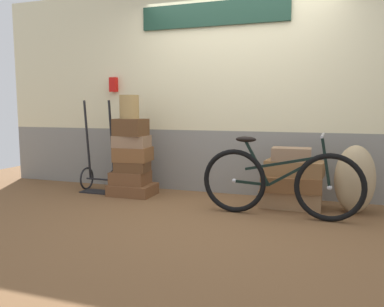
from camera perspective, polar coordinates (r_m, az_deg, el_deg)
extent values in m
cube|color=brown|center=(4.40, 4.52, -8.47)|extent=(9.06, 5.20, 0.06)
cube|color=gray|center=(5.12, 6.96, -1.25)|extent=(7.06, 0.20, 0.83)
cube|color=beige|center=(5.11, 7.18, 13.92)|extent=(7.06, 0.20, 1.87)
cube|color=#193828|center=(5.17, 3.12, 19.95)|extent=(1.93, 0.04, 0.30)
cube|color=red|center=(5.60, -11.55, 9.97)|extent=(0.10, 0.08, 0.20)
cube|color=brown|center=(5.07, -8.77, -5.29)|extent=(0.56, 0.43, 0.14)
cube|color=brown|center=(5.05, -9.12, -3.57)|extent=(0.47, 0.38, 0.16)
cube|color=brown|center=(5.01, -8.80, -1.92)|extent=(0.43, 0.36, 0.13)
cube|color=brown|center=(5.01, -8.72, -0.11)|extent=(0.47, 0.42, 0.18)
cube|color=#937051|center=(5.00, -8.92, 1.78)|extent=(0.46, 0.37, 0.15)
cube|color=brown|center=(4.96, -9.08, 3.86)|extent=(0.40, 0.32, 0.21)
cube|color=#9E754C|center=(4.55, 14.37, -6.44)|extent=(0.68, 0.38, 0.20)
cube|color=brown|center=(4.46, 14.40, -4.30)|extent=(0.68, 0.41, 0.17)
cube|color=olive|center=(4.47, 14.95, -2.12)|extent=(0.66, 0.40, 0.17)
cube|color=#937051|center=(4.44, 14.52, -0.11)|extent=(0.43, 0.27, 0.15)
cylinder|color=#A8844C|center=(4.99, -9.28, 6.83)|extent=(0.25, 0.25, 0.30)
torus|color=black|center=(5.52, -15.32, -3.57)|extent=(0.02, 0.31, 0.31)
torus|color=black|center=(5.29, -11.40, -3.91)|extent=(0.02, 0.31, 0.31)
cylinder|color=black|center=(5.40, -13.40, -3.74)|extent=(0.44, 0.02, 0.02)
cylinder|color=black|center=(5.43, -15.24, 1.96)|extent=(0.03, 0.12, 1.07)
cylinder|color=black|center=(5.23, -11.82, 1.88)|extent=(0.03, 0.12, 1.07)
cube|color=black|center=(5.34, -13.99, -5.50)|extent=(0.40, 0.22, 0.02)
ellipsoid|color=tan|center=(4.47, 22.98, -3.55)|extent=(0.42, 0.35, 0.73)
torus|color=black|center=(4.18, 6.27, -4.06)|extent=(0.69, 0.08, 0.69)
sphere|color=#B2B2B7|center=(4.18, 6.27, -4.06)|extent=(0.05, 0.05, 0.05)
torus|color=black|center=(4.05, 19.72, -4.77)|extent=(0.69, 0.08, 0.69)
sphere|color=#B2B2B7|center=(4.05, 19.72, -4.77)|extent=(0.05, 0.05, 0.05)
cube|color=black|center=(4.04, 14.92, -2.56)|extent=(0.53, 0.05, 0.34)
cube|color=black|center=(4.09, 9.62, -1.39)|extent=(0.27, 0.04, 0.46)
cube|color=black|center=(4.13, 8.74, -4.32)|extent=(0.37, 0.04, 0.05)
cube|color=black|center=(4.04, 13.21, -1.39)|extent=(0.77, 0.05, 0.19)
cube|color=black|center=(4.01, 19.24, -1.35)|extent=(0.11, 0.03, 0.49)
ellipsoid|color=black|center=(4.09, 7.99, 2.10)|extent=(0.22, 0.10, 0.06)
cylinder|color=#A5A5AD|center=(3.98, 18.78, 2.56)|extent=(0.04, 0.46, 0.02)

